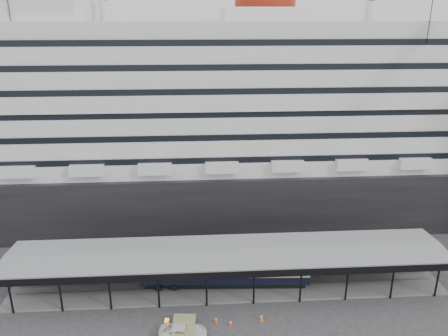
{
  "coord_description": "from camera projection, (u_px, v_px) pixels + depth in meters",
  "views": [
    {
      "loc": [
        -3.67,
        -44.11,
        33.58
      ],
      "look_at": [
        -0.31,
        8.0,
        15.34
      ],
      "focal_mm": 35.0,
      "sensor_mm": 36.0,
      "label": 1
    }
  ],
  "objects": [
    {
      "name": "ground",
      "position": [
        231.0,
        309.0,
        52.86
      ],
      "size": [
        200.0,
        200.0,
        0.0
      ],
      "primitive_type": "plane",
      "color": "#313133",
      "rests_on": "ground"
    },
    {
      "name": "cruise_ship",
      "position": [
        217.0,
        107.0,
        76.95
      ],
      "size": [
        130.0,
        30.0,
        43.9
      ],
      "color": "black",
      "rests_on": "ground"
    },
    {
      "name": "pullman_carriage",
      "position": [
        225.0,
        268.0,
        56.69
      ],
      "size": [
        21.86,
        4.02,
        21.34
      ],
      "rotation": [
        0.0,
        0.0,
        -0.06
      ],
      "color": "black",
      "rests_on": "ground"
    },
    {
      "name": "port_truck",
      "position": [
        183.0,
        332.0,
        47.91
      ],
      "size": [
        5.44,
        2.77,
        1.47
      ],
      "primitive_type": "imported",
      "rotation": [
        0.0,
        0.0,
        1.51
      ],
      "color": "white",
      "rests_on": "ground"
    },
    {
      "name": "traffic_cone_right",
      "position": [
        262.0,
        317.0,
        50.76
      ],
      "size": [
        0.54,
        0.54,
        0.82
      ],
      "rotation": [
        0.0,
        0.0,
        -0.38
      ],
      "color": "#F85C0D",
      "rests_on": "ground"
    },
    {
      "name": "traffic_cone_mid",
      "position": [
        216.0,
        320.0,
        50.38
      ],
      "size": [
        0.42,
        0.42,
        0.77
      ],
      "rotation": [
        0.0,
        0.0,
        0.06
      ],
      "color": "#EA470D",
      "rests_on": "ground"
    },
    {
      "name": "traffic_cone_left",
      "position": [
        231.0,
        323.0,
        49.88
      ],
      "size": [
        0.47,
        0.47,
        0.75
      ],
      "rotation": [
        0.0,
        0.0,
        -0.25
      ],
      "color": "#EF390D",
      "rests_on": "ground"
    },
    {
      "name": "platform_canopy",
      "position": [
        228.0,
        269.0,
        56.79
      ],
      "size": [
        56.0,
        9.18,
        5.3
      ],
      "color": "slate",
      "rests_on": "ground"
    }
  ]
}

